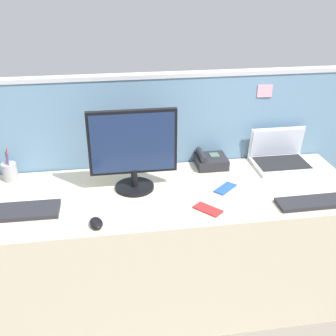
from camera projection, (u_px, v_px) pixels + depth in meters
name	position (u px, v px, depth m)	size (l,w,h in m)	color
ground_plane	(169.00, 295.00, 2.56)	(10.00, 10.00, 0.00)	slate
desk	(169.00, 247.00, 2.40)	(2.07, 0.71, 0.74)	beige
cubicle_divider	(160.00, 174.00, 2.63)	(2.56, 0.08, 1.29)	#6084A3
desktop_monitor	(133.00, 148.00, 2.18)	(0.47, 0.21, 0.45)	black
laptop	(280.00, 157.00, 2.54)	(0.35, 0.28, 0.21)	silver
desk_phone	(210.00, 161.00, 2.51)	(0.18, 0.17, 0.10)	#232328
keyboard_main	(312.00, 202.00, 2.12)	(0.36, 0.12, 0.02)	#232328
keyboard_spare	(21.00, 211.00, 2.04)	(0.38, 0.16, 0.02)	#232328
computer_mouse_right_hand	(96.00, 223.00, 1.94)	(0.06, 0.10, 0.03)	black
pen_cup	(10.00, 172.00, 2.34)	(0.08, 0.08, 0.19)	#99999E
cell_phone_red_case	(208.00, 209.00, 2.07)	(0.07, 0.14, 0.01)	#B22323
cell_phone_blue_case	(225.00, 188.00, 2.26)	(0.06, 0.14, 0.01)	blue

